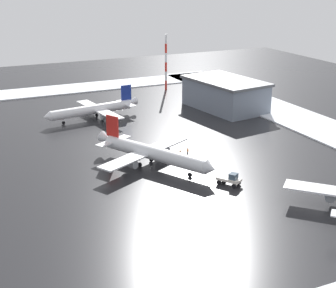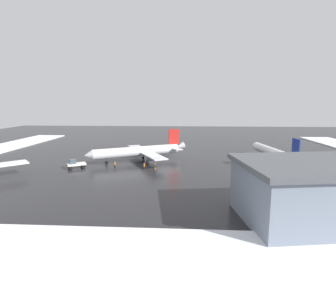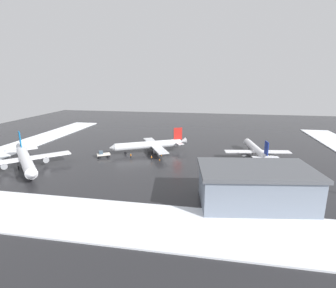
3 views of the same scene
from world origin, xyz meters
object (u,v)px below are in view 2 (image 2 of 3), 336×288
airplane_distant_tail (275,153)px  traffic_cone_mid_line (155,168)px  airplane_far_rear (139,151)px  ground_crew_beside_wing (144,166)px  cargo_hangar (327,191)px  pushback_tug (75,164)px  ground_crew_by_nose_gear (115,165)px  traffic_cone_near_nose (155,163)px

airplane_distant_tail → traffic_cone_mid_line: airplane_distant_tail is taller
airplane_far_rear → ground_crew_beside_wing: (2.83, -9.77, -2.02)m
airplane_far_rear → traffic_cone_mid_line: (5.58, -9.25, -2.72)m
airplane_far_rear → cargo_hangar: bearing=104.3°
pushback_tug → cargo_hangar: size_ratio=0.19×
pushback_tug → airplane_distant_tail: bearing=158.6°
airplane_distant_tail → traffic_cone_mid_line: (-33.64, -10.00, -2.47)m
airplane_far_rear → airplane_distant_tail: bearing=153.5°
pushback_tug → ground_crew_beside_wing: 18.14m
airplane_far_rear → airplane_distant_tail: (39.22, 0.75, -0.25)m
pushback_tug → traffic_cone_mid_line: bearing=149.0°
ground_crew_by_nose_gear → traffic_cone_mid_line: ground_crew_by_nose_gear is taller
airplane_far_rear → traffic_cone_near_nose: 6.79m
traffic_cone_near_nose → traffic_cone_mid_line: bearing=-84.7°
traffic_cone_mid_line → airplane_distant_tail: bearing=16.6°
airplane_far_rear → airplane_distant_tail: size_ratio=1.01×
pushback_tug → traffic_cone_mid_line: (20.89, 0.43, -1.01)m
pushback_tug → ground_crew_by_nose_gear: size_ratio=2.96×
ground_crew_beside_wing → traffic_cone_mid_line: ground_crew_beside_wing is taller
airplane_distant_tail → ground_crew_beside_wing: size_ratio=16.31×
airplane_distant_tail → ground_crew_by_nose_gear: (-44.34, -9.35, -1.77)m
airplane_far_rear → traffic_cone_near_nose: size_ratio=51.16×
cargo_hangar → ground_crew_by_nose_gear: bearing=134.9°
ground_crew_beside_wing → airplane_distant_tail: bearing=84.2°
airplane_distant_tail → cargo_hangar: size_ratio=1.04×
airplane_far_rear → traffic_cone_mid_line: 11.14m
airplane_far_rear → ground_crew_beside_wing: bearing=78.6°
pushback_tug → ground_crew_beside_wing: pushback_tug is taller
airplane_distant_tail → ground_crew_by_nose_gear: bearing=93.3°
airplane_distant_tail → traffic_cone_near_nose: (-34.16, -4.38, -2.47)m
airplane_distant_tail → ground_crew_by_nose_gear: 45.35m
pushback_tug → traffic_cone_mid_line: size_ratio=9.21×
airplane_distant_tail → ground_crew_beside_wing: (-36.39, -10.52, -1.77)m
traffic_cone_near_nose → traffic_cone_mid_line: size_ratio=1.00×
cargo_hangar → traffic_cone_mid_line: size_ratio=48.94×
pushback_tug → traffic_cone_near_nose: bearing=164.3°
ground_crew_by_nose_gear → ground_crew_beside_wing: bearing=-67.7°
traffic_cone_near_nose → cargo_hangar: bearing=-49.9°
pushback_tug → ground_crew_beside_wing: bearing=147.5°
airplane_distant_tail → ground_crew_by_nose_gear: airplane_distant_tail is taller
ground_crew_beside_wing → traffic_cone_near_nose: size_ratio=3.11×
pushback_tug → traffic_cone_mid_line: pushback_tug is taller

